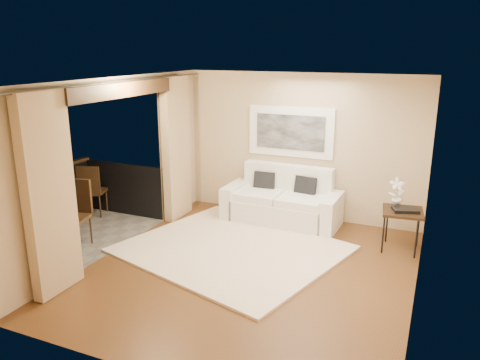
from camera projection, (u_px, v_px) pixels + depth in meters
The scene contains 18 objects.
floor at pixel (250, 270), 6.81m from camera, with size 5.00×5.00×0.00m, color brown.
room_shell at pixel (118, 90), 6.94m from camera, with size 5.00×6.40×5.00m.
balcony at pixel (72, 225), 8.03m from camera, with size 1.81×2.60×1.17m.
curtains at pixel (125, 167), 7.26m from camera, with size 0.16×4.80×2.64m.
artwork at pixel (291, 132), 8.63m from camera, with size 1.62×0.07×0.92m.
rug at pixel (232, 249), 7.47m from camera, with size 3.14×2.73×0.04m, color #FAE5C9.
sofa at pixel (283, 203), 8.65m from camera, with size 2.14×0.97×1.02m.
side_table at pixel (403, 214), 7.34m from camera, with size 0.68×0.68×0.66m.
tray at pixel (405, 210), 7.28m from camera, with size 0.38×0.28×0.05m, color black.
orchid at pixel (397, 193), 7.42m from camera, with size 0.25×0.17×0.48m, color white.
bistro_table at pixel (41, 212), 7.47m from camera, with size 0.63×0.63×0.67m.
balcony_chair_far at pixel (91, 187), 8.84m from camera, with size 0.55×0.55×1.01m.
balcony_chair_near at pixel (75, 208), 7.52m from camera, with size 0.57×0.57×1.09m.
ice_bucket at pixel (37, 199), 7.53m from camera, with size 0.18×0.18×0.20m, color silver.
candle at pixel (51, 202), 7.55m from camera, with size 0.06×0.06×0.07m, color red.
vase at pixel (29, 206), 7.22m from camera, with size 0.04×0.04×0.18m, color white.
glass_a at pixel (40, 206), 7.29m from camera, with size 0.06×0.06×0.12m, color white.
glass_b at pixel (51, 204), 7.38m from camera, with size 0.06×0.06×0.12m, color silver.
Camera 1 is at (2.33, -5.75, 3.11)m, focal length 35.00 mm.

